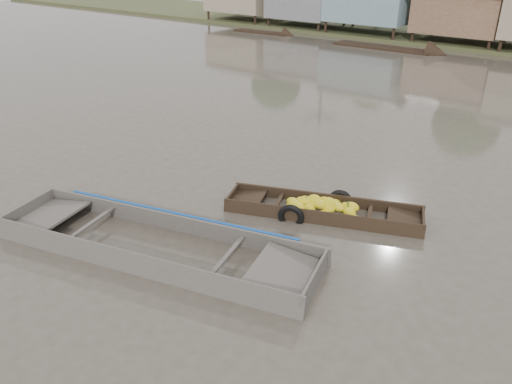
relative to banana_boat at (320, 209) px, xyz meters
The scene contains 3 objects.
ground 2.38m from the banana_boat, 124.57° to the right, with size 120.00×120.00×0.00m, color #4C453A.
banana_boat is the anchor object (origin of this frame).
viewer_boat 4.36m from the banana_boat, 118.71° to the right, with size 8.08×3.94×0.63m.
Camera 1 is at (7.03, -8.24, 6.37)m, focal length 35.00 mm.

